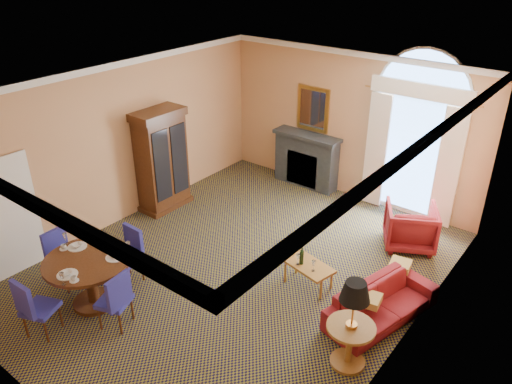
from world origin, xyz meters
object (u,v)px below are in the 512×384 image
Objects in this scene: coffee_table at (308,266)px; sofa at (382,303)px; armoire at (162,162)px; side_table at (353,314)px; armchair at (410,226)px; dining_table at (89,272)px.

sofa is at bearing 13.29° from coffee_table.
sofa is (5.27, -0.45, -0.77)m from armoire.
side_table is at bearing -26.48° from coffee_table.
sofa is 2.07× the size of coffee_table.
armchair is (-0.48, 2.19, 0.14)m from sofa.
side_table reaches higher than armchair.
armchair is 2.36m from coffee_table.
sofa is 2.05× the size of armchair.
side_table is at bearing 70.47° from armchair.
armchair is (3.26, 4.68, -0.20)m from dining_table.
armchair is 0.68× the size of side_table.
armoire reaches higher than armchair.
armchair is (4.79, 1.74, -0.62)m from armoire.
side_table is (1.37, -1.10, 0.46)m from coffee_table.
dining_table is 4.51m from sofa.
armoire is 1.61× the size of dining_table.
armoire is 2.38× the size of coffee_table.
side_table reaches higher than dining_table.
side_table is (3.79, 1.37, 0.24)m from dining_table.
armchair is at bearing 81.71° from coffee_table.
sofa is at bearing 73.77° from armchair.
armchair is at bearing 55.18° from dining_table.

